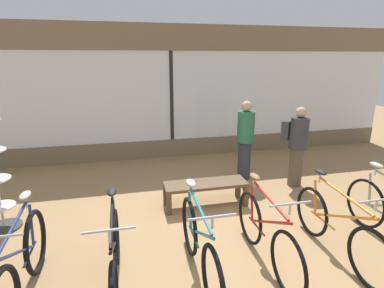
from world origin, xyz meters
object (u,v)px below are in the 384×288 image
object	(u,v)px
bicycle_center_left	(199,247)
bicycle_center_right	(266,234)
customer_by_window	(297,144)
customer_near_rack	(245,139)
bicycle_right	(337,228)
display_bench	(206,187)
bicycle_far_left	(22,268)
bicycle_left	(115,259)

from	to	relation	value
bicycle_center_left	bicycle_center_right	size ratio (longest dim) A/B	1.05
bicycle_center_left	customer_by_window	size ratio (longest dim) A/B	1.13
customer_near_rack	bicycle_right	bearing A→B (deg)	-87.10
bicycle_center_right	customer_near_rack	world-z (taller)	customer_near_rack
bicycle_center_right	bicycle_right	bearing A→B (deg)	-4.28
bicycle_center_left	bicycle_right	xyz separation A→B (m)	(1.78, -0.00, -0.01)
display_bench	bicycle_far_left	bearing A→B (deg)	-145.75
bicycle_right	customer_by_window	world-z (taller)	customer_by_window
bicycle_center_left	display_bench	size ratio (longest dim) A/B	1.26
bicycle_far_left	bicycle_left	distance (m)	0.91
bicycle_far_left	bicycle_center_left	world-z (taller)	bicycle_far_left
customer_near_rack	bicycle_far_left	bearing A→B (deg)	-143.25
bicycle_left	display_bench	world-z (taller)	bicycle_left
bicycle_far_left	bicycle_center_left	xyz separation A→B (m)	(1.83, -0.07, 0.00)
bicycle_center_left	customer_near_rack	world-z (taller)	customer_near_rack
bicycle_center_right	bicycle_center_left	bearing A→B (deg)	-175.43
bicycle_left	bicycle_center_right	size ratio (longest dim) A/B	1.00
bicycle_left	bicycle_center_right	world-z (taller)	bicycle_center_right
bicycle_far_left	customer_by_window	bearing A→B (deg)	25.47
display_bench	bicycle_center_left	bearing A→B (deg)	-107.91
bicycle_right	bicycle_far_left	bearing A→B (deg)	178.87
bicycle_center_right	display_bench	distance (m)	1.65
bicycle_far_left	display_bench	bearing A→B (deg)	34.25
bicycle_center_left	customer_near_rack	xyz separation A→B (m)	(1.64, 2.66, 0.45)
bicycle_far_left	customer_near_rack	size ratio (longest dim) A/B	1.08
bicycle_right	display_bench	size ratio (longest dim) A/B	1.26
bicycle_far_left	customer_by_window	distance (m)	4.79
display_bench	customer_by_window	xyz separation A→B (m)	(1.93, 0.44, 0.50)
bicycle_center_right	display_bench	bearing A→B (deg)	100.56
bicycle_left	display_bench	bearing A→B (deg)	48.33
display_bench	customer_by_window	distance (m)	2.04
bicycle_left	bicycle_far_left	bearing A→B (deg)	178.15
bicycle_left	bicycle_right	xyz separation A→B (m)	(2.70, -0.04, 0.02)
display_bench	customer_near_rack	xyz separation A→B (m)	(1.10, 0.97, 0.51)
bicycle_center_right	display_bench	xyz separation A→B (m)	(-0.30, 1.62, -0.06)
customer_near_rack	bicycle_left	bearing A→B (deg)	-134.35
bicycle_center_left	bicycle_left	bearing A→B (deg)	177.52
bicycle_right	customer_by_window	size ratio (longest dim) A/B	1.13
bicycle_center_right	customer_near_rack	bearing A→B (deg)	72.94
bicycle_right	display_bench	world-z (taller)	bicycle_right
bicycle_right	customer_by_window	distance (m)	2.28
bicycle_center_right	customer_by_window	bearing A→B (deg)	51.51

